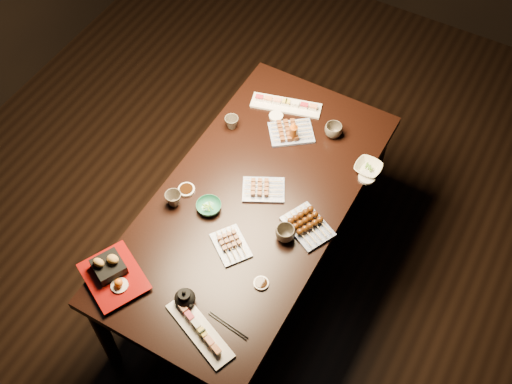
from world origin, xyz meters
The scene contains 23 objects.
ground centered at (0.00, 0.00, 0.00)m, with size 5.00×5.00×0.00m, color black.
dining_table centered at (0.25, -0.21, 0.38)m, with size 0.90×1.80×0.75m, color black.
sushi_platter_near centered at (0.39, -0.93, 0.77)m, with size 0.38×0.11×0.05m, color white, non-canonical shape.
sushi_platter_far centered at (0.10, 0.45, 0.77)m, with size 0.39×0.11×0.05m, color white, non-canonical shape.
yakitori_plate_center centered at (0.27, -0.12, 0.78)m, with size 0.21×0.16×0.05m, color #828EB6, non-canonical shape.
yakitori_plate_right centered at (0.29, -0.49, 0.78)m, with size 0.20×0.15×0.05m, color #828EB6, non-canonical shape.
yakitori_plate_left centered at (0.22, 0.29, 0.78)m, with size 0.24×0.17×0.06m, color #828EB6, non-canonical shape.
tsukune_plate centered at (0.57, -0.21, 0.78)m, with size 0.24×0.17×0.06m, color #828EB6, non-canonical shape.
edamame_bowl_green centered at (0.09, -0.36, 0.77)m, with size 0.13×0.13×0.04m, color #27795B.
edamame_bowl_cream centered at (0.68, 0.26, 0.77)m, with size 0.14×0.14×0.03m, color #F5F2C8.
tempura_tray centered at (-0.09, -0.90, 0.81)m, with size 0.31×0.24×0.11m, color black, non-canonical shape.
teacup_near_left centered at (-0.08, -0.41, 0.79)m, with size 0.08×0.08×0.08m, color #51493E.
teacup_mid_right centered at (0.50, -0.32, 0.79)m, with size 0.10×0.10×0.08m, color #51493E.
teacup_far_left centered at (-0.09, 0.17, 0.79)m, with size 0.08×0.08×0.07m, color #51493E.
teacup_far_right centered at (0.42, 0.39, 0.79)m, with size 0.10×0.10×0.08m, color #51493E.
teapot centered at (0.26, -0.84, 0.80)m, with size 0.12×0.12×0.10m, color black, non-canonical shape.
condiment_bottle centered at (0.24, 0.25, 0.82)m, with size 0.05×0.05×0.14m, color brown.
sauce_dish_west centered at (-0.07, -0.32, 0.76)m, with size 0.09×0.09×0.02m, color white.
sauce_dish_east centered at (0.70, 0.21, 0.76)m, with size 0.09×0.09×0.02m, color white.
sauce_dish_se centered at (0.52, -0.59, 0.76)m, with size 0.07×0.07×0.01m, color white.
sauce_dish_nw centered at (0.09, 0.35, 0.76)m, with size 0.08×0.08×0.01m, color white.
chopsticks_near centered at (0.01, -0.96, 0.75)m, with size 0.22×0.02×0.01m, color black, non-canonical shape.
chopsticks_se centered at (0.49, -0.85, 0.75)m, with size 0.21×0.02×0.01m, color black, non-canonical shape.
Camera 1 is at (1.17, -1.80, 3.43)m, focal length 45.00 mm.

